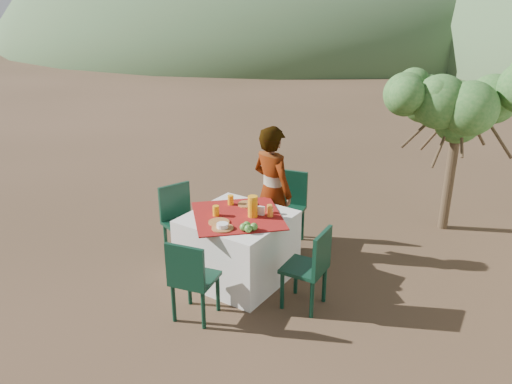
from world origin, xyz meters
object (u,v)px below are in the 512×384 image
chair_left (180,218)px  person (272,191)px  chair_right (311,265)px  shrub_tree (465,113)px  chair_far (288,204)px  chair_near (191,277)px  juice_pitcher (253,206)px  table (238,247)px

chair_left → person: bearing=-33.9°
chair_right → shrub_tree: size_ratio=0.43×
chair_far → shrub_tree: bearing=32.0°
chair_near → chair_left: (-1.00, 0.96, 0.02)m
shrub_tree → juice_pitcher: bearing=-119.2°
chair_left → chair_right: size_ratio=1.02×
chair_right → table: bearing=-99.0°
table → chair_far: (-0.01, 1.10, 0.13)m
chair_near → shrub_tree: shrub_tree is taller
juice_pitcher → chair_right: bearing=-9.8°
chair_far → chair_near: bearing=-99.0°
chair_left → person: (0.88, 0.68, 0.31)m
chair_near → chair_left: bearing=-56.3°
chair_near → person: (-0.12, 1.63, 0.32)m
chair_far → chair_right: (0.96, -1.17, -0.03)m
table → chair_left: (-0.89, 0.05, 0.11)m
person → juice_pitcher: size_ratio=6.87×
chair_far → chair_right: bearing=-63.1°
chair_near → person: size_ratio=0.53×
person → chair_far: bearing=-77.5°
chair_near → chair_right: 1.18m
chair_far → chair_near: (0.11, -2.00, -0.04)m
chair_far → shrub_tree: shrub_tree is taller
chair_left → chair_far: bearing=-21.9°
chair_near → chair_right: chair_right is taller
table → juice_pitcher: 0.53m
chair_far → person: 0.47m
shrub_tree → juice_pitcher: shrub_tree is taller
shrub_tree → juice_pitcher: 3.10m
shrub_tree → chair_right: bearing=-103.8°
chair_far → chair_right: chair_far is taller
chair_far → juice_pitcher: (0.16, -1.03, 0.37)m
table → shrub_tree: shrub_tree is taller
chair_right → shrub_tree: (0.68, 2.77, 1.11)m
chair_left → chair_right: (1.84, -0.13, -0.01)m
table → chair_near: size_ratio=1.52×
chair_far → chair_near: chair_far is taller
person → shrub_tree: (1.65, 1.97, 0.79)m
table → shrub_tree: 3.38m
table → chair_far: bearing=90.4°
chair_right → person: (-0.97, 0.80, 0.32)m
table → chair_left: chair_left is taller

